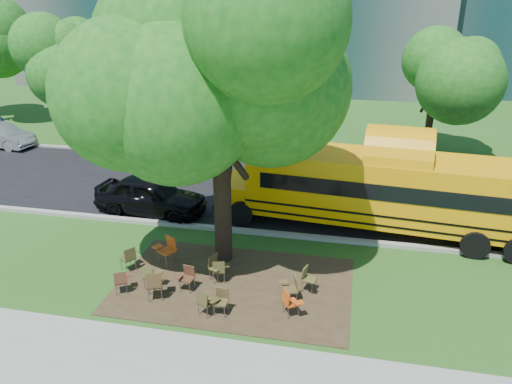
% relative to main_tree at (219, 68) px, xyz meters
% --- Properties ---
extents(ground, '(160.00, 160.00, 0.00)m').
position_rel_main_tree_xyz_m(ground, '(-0.28, -0.98, -6.23)').
color(ground, '#27531A').
rests_on(ground, ground).
extents(dirt_patch, '(7.00, 4.50, 0.03)m').
position_rel_main_tree_xyz_m(dirt_patch, '(0.72, -1.48, -6.21)').
color(dirt_patch, '#382819').
rests_on(dirt_patch, ground).
extents(asphalt_road, '(80.00, 8.00, 0.04)m').
position_rel_main_tree_xyz_m(asphalt_road, '(-0.28, 6.02, -6.21)').
color(asphalt_road, black).
rests_on(asphalt_road, ground).
extents(kerb_near, '(80.00, 0.25, 0.14)m').
position_rel_main_tree_xyz_m(kerb_near, '(-0.28, 2.02, -6.16)').
color(kerb_near, gray).
rests_on(kerb_near, ground).
extents(kerb_far, '(80.00, 0.25, 0.14)m').
position_rel_main_tree_xyz_m(kerb_far, '(-0.28, 10.12, -6.16)').
color(kerb_far, gray).
rests_on(kerb_far, ground).
extents(bg_tree_0, '(5.20, 5.20, 7.18)m').
position_rel_main_tree_xyz_m(bg_tree_0, '(-12.28, 12.02, -1.65)').
color(bg_tree_0, black).
rests_on(bg_tree_0, ground).
extents(bg_tree_2, '(4.80, 4.80, 6.62)m').
position_rel_main_tree_xyz_m(bg_tree_2, '(-5.28, 15.02, -2.01)').
color(bg_tree_2, black).
rests_on(bg_tree_2, ground).
extents(bg_tree_3, '(5.60, 5.60, 7.84)m').
position_rel_main_tree_xyz_m(bg_tree_3, '(7.72, 13.02, -1.20)').
color(bg_tree_3, black).
rests_on(bg_tree_3, ground).
extents(main_tree, '(7.20, 7.20, 9.84)m').
position_rel_main_tree_xyz_m(main_tree, '(0.00, 0.00, 0.00)').
color(main_tree, black).
rests_on(main_tree, ground).
extents(school_bus, '(11.87, 3.65, 2.86)m').
position_rel_main_tree_xyz_m(school_bus, '(5.37, 3.24, -4.57)').
color(school_bus, orange).
rests_on(school_bus, ground).
extents(chair_0, '(0.52, 0.63, 0.77)m').
position_rel_main_tree_xyz_m(chair_0, '(-2.40, -2.57, -5.75)').
color(chair_0, '#512F1D').
rests_on(chair_0, ground).
extents(chair_1, '(0.54, 0.46, 0.78)m').
position_rel_main_tree_xyz_m(chair_1, '(-1.66, -2.17, -5.74)').
color(chair_1, '#4F4C22').
rests_on(chair_1, ground).
extents(chair_2, '(0.64, 0.72, 0.94)m').
position_rel_main_tree_xyz_m(chair_2, '(-1.29, -2.67, -5.65)').
color(chair_2, '#49311A').
rests_on(chair_2, ground).
extents(chair_3, '(0.57, 0.46, 0.78)m').
position_rel_main_tree_xyz_m(chair_3, '(-0.58, -2.00, -5.74)').
color(chair_3, '#4F2F1C').
rests_on(chair_3, ground).
extents(chair_4, '(0.63, 0.50, 0.78)m').
position_rel_main_tree_xyz_m(chair_4, '(0.34, -3.12, -5.74)').
color(chair_4, '#42371C').
rests_on(chair_4, ground).
extents(chair_5, '(0.52, 0.46, 0.78)m').
position_rel_main_tree_xyz_m(chair_5, '(0.69, -2.92, -5.75)').
color(chair_5, brown).
rests_on(chair_5, ground).
extents(chair_6, '(0.64, 0.58, 0.85)m').
position_rel_main_tree_xyz_m(chair_6, '(2.52, -1.99, -5.70)').
color(chair_6, brown).
rests_on(chair_6, ground).
extents(chair_7, '(0.66, 0.53, 0.80)m').
position_rel_main_tree_xyz_m(chair_7, '(2.58, -2.67, -5.73)').
color(chair_7, '#C24814').
rests_on(chair_7, ground).
extents(chair_8, '(0.56, 0.71, 0.84)m').
position_rel_main_tree_xyz_m(chair_8, '(-2.73, -1.32, -5.71)').
color(chair_8, '#423F1C').
rests_on(chair_8, ground).
extents(chair_9, '(0.80, 0.63, 0.96)m').
position_rel_main_tree_xyz_m(chair_9, '(-1.70, -0.66, -5.63)').
color(chair_9, '#C85015').
rests_on(chair_9, ground).
extents(chair_10, '(0.54, 0.69, 0.83)m').
position_rel_main_tree_xyz_m(chair_10, '(0.08, -1.30, -5.71)').
color(chair_10, brown).
rests_on(chair_10, ground).
extents(chair_11, '(0.54, 0.57, 0.79)m').
position_rel_main_tree_xyz_m(chair_11, '(0.26, -1.43, -5.74)').
color(chair_11, '#413C1C').
rests_on(chair_11, ground).
extents(chair_12, '(0.48, 0.61, 0.79)m').
position_rel_main_tree_xyz_m(chair_12, '(2.91, -1.35, -5.74)').
color(chair_12, brown).
rests_on(chair_12, ground).
extents(black_car, '(4.58, 2.20, 1.51)m').
position_rel_main_tree_xyz_m(black_car, '(-3.80, 2.98, -5.47)').
color(black_car, black).
rests_on(black_car, ground).
extents(bg_car_silver, '(4.22, 1.97, 1.34)m').
position_rel_main_tree_xyz_m(bg_car_silver, '(-15.67, 9.68, -5.56)').
color(bg_car_silver, '#95959A').
rests_on(bg_car_silver, ground).
extents(bg_car_red, '(5.59, 2.90, 1.50)m').
position_rel_main_tree_xyz_m(bg_car_red, '(-7.05, 9.82, -5.47)').
color(bg_car_red, '#500D14').
rests_on(bg_car_red, ground).
extents(pedestrian_a, '(0.50, 0.72, 1.89)m').
position_rel_main_tree_xyz_m(pedestrian_a, '(-16.19, 10.52, -5.28)').
color(pedestrian_a, '#37407D').
rests_on(pedestrian_a, ground).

